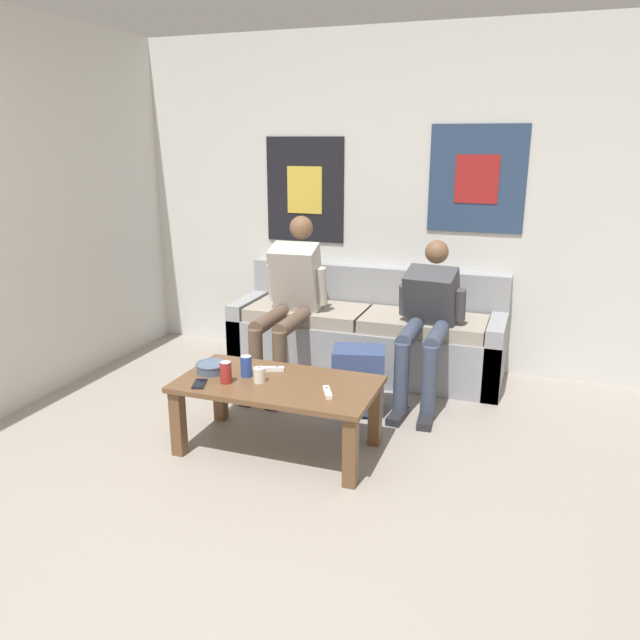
% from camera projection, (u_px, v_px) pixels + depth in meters
% --- Properties ---
extents(ground_plane, '(18.00, 18.00, 0.00)m').
position_uv_depth(ground_plane, '(221.00, 574.00, 2.61)').
color(ground_plane, gray).
extents(wall_back, '(10.00, 0.07, 2.55)m').
position_uv_depth(wall_back, '(390.00, 202.00, 4.83)').
color(wall_back, silver).
rests_on(wall_back, ground_plane).
extents(couch, '(2.07, 0.66, 0.78)m').
position_uv_depth(couch, '(367.00, 336.00, 4.83)').
color(couch, gray).
rests_on(couch, ground_plane).
extents(coffee_table, '(1.14, 0.61, 0.42)m').
position_uv_depth(coffee_table, '(278.00, 393.00, 3.57)').
color(coffee_table, brown).
rests_on(coffee_table, ground_plane).
extents(person_seated_adult, '(0.47, 0.94, 1.20)m').
position_uv_depth(person_seated_adult, '(290.00, 296.00, 4.57)').
color(person_seated_adult, brown).
rests_on(person_seated_adult, ground_plane).
extents(person_seated_teen, '(0.47, 0.89, 1.07)m').
position_uv_depth(person_seated_teen, '(428.00, 317.00, 4.24)').
color(person_seated_teen, '#384256').
rests_on(person_seated_teen, ground_plane).
extents(backpack, '(0.39, 0.35, 0.43)m').
position_uv_depth(backpack, '(358.00, 381.00, 4.13)').
color(backpack, navy).
rests_on(backpack, ground_plane).
extents(ceramic_bowl, '(0.19, 0.19, 0.06)m').
position_uv_depth(ceramic_bowl, '(211.00, 367.00, 3.68)').
color(ceramic_bowl, '#475B75').
rests_on(ceramic_bowl, coffee_table).
extents(pillar_candle, '(0.07, 0.07, 0.10)m').
position_uv_depth(pillar_candle, '(259.00, 375.00, 3.53)').
color(pillar_candle, silver).
rests_on(pillar_candle, coffee_table).
extents(drink_can_blue, '(0.07, 0.07, 0.12)m').
position_uv_depth(drink_can_blue, '(246.00, 366.00, 3.61)').
color(drink_can_blue, '#28479E').
rests_on(drink_can_blue, coffee_table).
extents(drink_can_red, '(0.07, 0.07, 0.12)m').
position_uv_depth(drink_can_red, '(226.00, 372.00, 3.51)').
color(drink_can_red, maroon).
rests_on(drink_can_red, coffee_table).
extents(game_controller_near_left, '(0.10, 0.14, 0.03)m').
position_uv_depth(game_controller_near_left, '(327.00, 392.00, 3.37)').
color(game_controller_near_left, white).
rests_on(game_controller_near_left, coffee_table).
extents(game_controller_near_right, '(0.15, 0.08, 0.03)m').
position_uv_depth(game_controller_near_right, '(272.00, 369.00, 3.71)').
color(game_controller_near_right, white).
rests_on(game_controller_near_right, coffee_table).
extents(cell_phone, '(0.11, 0.15, 0.01)m').
position_uv_depth(cell_phone, '(199.00, 384.00, 3.50)').
color(cell_phone, black).
rests_on(cell_phone, coffee_table).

